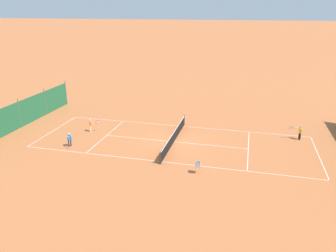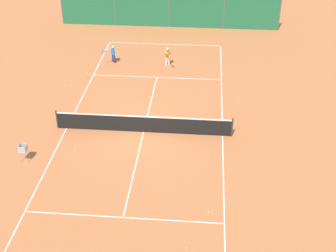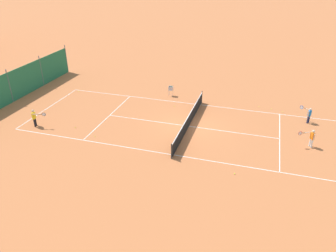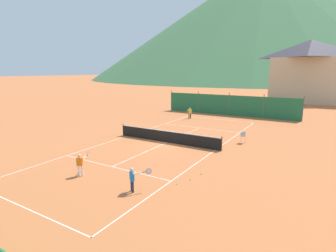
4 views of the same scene
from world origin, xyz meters
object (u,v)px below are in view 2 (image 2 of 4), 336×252
tennis_ball_mid_court (87,73)px  tennis_ball_alley_left (75,150)px  player_near_service (113,53)px  tennis_ball_alley_right (208,213)px  tennis_ball_by_net_left (187,248)px  tennis_ball_by_net_right (72,86)px  ball_hopper (23,149)px  tennis_ball_far_corner (238,99)px  tennis_ball_service_box (79,79)px  tennis_net (143,124)px  player_far_service (168,55)px

tennis_ball_mid_court → tennis_ball_alley_left: bearing=99.4°
player_near_service → tennis_ball_alley_right: 15.69m
player_near_service → tennis_ball_by_net_left: player_near_service is taller
tennis_ball_by_net_right → tennis_ball_mid_court: bearing=-105.7°
tennis_ball_mid_court → ball_hopper: ball_hopper is taller
tennis_ball_far_corner → tennis_ball_service_box: same height
tennis_ball_alley_right → tennis_ball_mid_court: size_ratio=1.00×
player_near_service → tennis_ball_mid_court: size_ratio=18.33×
tennis_net → tennis_ball_mid_court: 8.03m
tennis_net → tennis_ball_by_net_right: 6.96m
player_far_service → player_near_service: 3.70m
tennis_net → tennis_ball_service_box: size_ratio=139.09×
tennis_ball_alley_right → tennis_ball_by_net_left: bearing=68.9°
tennis_ball_mid_court → ball_hopper: (0.75, 9.57, 0.62)m
tennis_ball_mid_court → tennis_ball_alley_left: 8.71m
tennis_net → tennis_ball_by_net_right: size_ratio=139.09×
player_near_service → tennis_ball_mid_court: bearing=51.7°
player_near_service → tennis_ball_alley_left: size_ratio=18.33×
player_far_service → player_near_service: size_ratio=1.02×
tennis_net → tennis_ball_by_net_left: tennis_net is taller
player_far_service → tennis_net: bearing=86.2°
tennis_ball_alley_left → tennis_net: bearing=-147.5°
tennis_ball_by_net_left → ball_hopper: (7.97, -4.89, 0.62)m
tennis_ball_by_net_left → tennis_ball_service_box: (7.55, -13.60, 0.00)m
tennis_ball_by_net_right → tennis_ball_far_corner: bearing=175.4°
tennis_ball_alley_right → tennis_ball_service_box: 14.27m
tennis_net → tennis_ball_service_box: bearing=-49.7°
player_far_service → tennis_ball_alley_left: player_far_service is taller
tennis_net → tennis_ball_mid_court: (4.55, -6.61, -0.47)m
tennis_ball_by_net_left → tennis_ball_by_net_right: bearing=-58.4°
tennis_ball_alley_right → ball_hopper: (8.74, -2.88, 0.62)m
tennis_net → tennis_ball_far_corner: bearing=-142.3°
tennis_ball_alley_left → ball_hopper: size_ratio=0.07×
player_far_service → tennis_ball_by_net_left: (-2.13, 16.11, -0.69)m
tennis_net → tennis_ball_by_net_left: size_ratio=139.09×
tennis_ball_far_corner → tennis_ball_alley_left: (8.19, 5.91, 0.00)m
tennis_ball_service_box → ball_hopper: ball_hopper is taller
tennis_ball_by_net_right → ball_hopper: ball_hopper is taller
ball_hopper → tennis_ball_alley_left: bearing=-155.8°
tennis_ball_service_box → tennis_ball_by_net_right: bearing=79.3°
tennis_net → tennis_ball_alley_left: (3.13, 1.99, -0.47)m
player_far_service → tennis_ball_alley_left: bearing=70.3°
tennis_net → player_far_service: player_far_service is taller
tennis_ball_alley_left → tennis_ball_far_corner: bearing=-144.2°
player_near_service → tennis_ball_service_box: bearing=56.7°
tennis_ball_far_corner → tennis_ball_mid_court: 9.98m
tennis_ball_service_box → tennis_ball_alley_left: 7.93m
tennis_ball_service_box → tennis_ball_mid_court: 0.93m
tennis_ball_alley_right → tennis_ball_by_net_right: size_ratio=1.00×
tennis_ball_by_net_right → tennis_ball_mid_court: 1.94m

